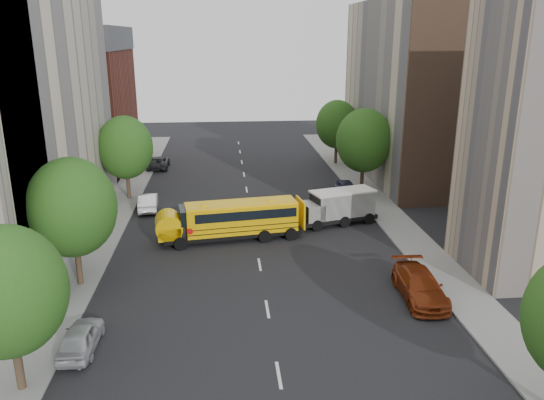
{
  "coord_description": "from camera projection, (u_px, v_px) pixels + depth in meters",
  "views": [
    {
      "loc": [
        -2.19,
        -34.1,
        14.42
      ],
      "look_at": [
        1.2,
        2.0,
        3.21
      ],
      "focal_mm": 35.0,
      "sensor_mm": 36.0,
      "label": 1
    }
  ],
  "objects": [
    {
      "name": "building_left_redbrick",
      "position": [
        82.0,
        110.0,
        59.99
      ],
      "size": [
        10.0,
        15.0,
        13.0
      ],
      "primitive_type": "cube",
      "color": "maroon",
      "rests_on": "ground"
    },
    {
      "name": "building_right_far",
      "position": [
        417.0,
        91.0,
        54.86
      ],
      "size": [
        10.0,
        22.0,
        18.0
      ],
      "primitive_type": "cube",
      "color": "#C0B395",
      "rests_on": "ground"
    },
    {
      "name": "school_bus",
      "position": [
        231.0,
        219.0,
        38.94
      ],
      "size": [
        10.39,
        3.73,
        2.87
      ],
      "rotation": [
        0.0,
        0.0,
        0.14
      ],
      "color": "black",
      "rests_on": "ground"
    },
    {
      "name": "parked_car_4",
      "position": [
        346.0,
        189.0,
        49.77
      ],
      "size": [
        1.77,
        4.3,
        1.46
      ],
      "primitive_type": "imported",
      "rotation": [
        0.0,
        0.0,
        0.01
      ],
      "color": "#312F53",
      "rests_on": "ground"
    },
    {
      "name": "sidewalk_right",
      "position": [
        396.0,
        223.0,
        42.65
      ],
      "size": [
        3.0,
        80.0,
        0.12
      ],
      "primitive_type": "cube",
      "color": "slate",
      "rests_on": "ground"
    },
    {
      "name": "parked_car_3",
      "position": [
        420.0,
        286.0,
        30.29
      ],
      "size": [
        2.45,
        5.55,
        1.59
      ],
      "primitive_type": "imported",
      "rotation": [
        0.0,
        0.0,
        -0.04
      ],
      "color": "maroon",
      "rests_on": "ground"
    },
    {
      "name": "street_tree_0",
      "position": [
        7.0,
        292.0,
        21.22
      ],
      "size": [
        4.8,
        4.8,
        7.41
      ],
      "color": "#38281C",
      "rests_on": "ground"
    },
    {
      "name": "street_tree_2",
      "position": [
        125.0,
        148.0,
        47.8
      ],
      "size": [
        4.99,
        4.99,
        7.71
      ],
      "color": "#38281C",
      "rests_on": "ground"
    },
    {
      "name": "building_left_cream",
      "position": [
        1.0,
        101.0,
        38.03
      ],
      "size": [
        10.0,
        26.0,
        20.0
      ],
      "primitive_type": "cube",
      "color": "beige",
      "rests_on": "ground"
    },
    {
      "name": "parked_car_1",
      "position": [
        148.0,
        202.0,
        45.92
      ],
      "size": [
        1.91,
        4.52,
        1.45
      ],
      "primitive_type": "imported",
      "rotation": [
        0.0,
        0.0,
        3.23
      ],
      "color": "white",
      "rests_on": "ground"
    },
    {
      "name": "street_tree_5",
      "position": [
        337.0,
        124.0,
        61.21
      ],
      "size": [
        4.86,
        4.86,
        7.51
      ],
      "color": "#38281C",
      "rests_on": "ground"
    },
    {
      "name": "safari_truck",
      "position": [
        338.0,
        206.0,
        42.26
      ],
      "size": [
        6.73,
        3.9,
        2.73
      ],
      "rotation": [
        0.0,
        0.0,
        0.28
      ],
      "color": "black",
      "rests_on": "ground"
    },
    {
      "name": "parked_car_0",
      "position": [
        81.0,
        337.0,
        25.3
      ],
      "size": [
        1.65,
        3.96,
        1.34
      ],
      "primitive_type": "imported",
      "rotation": [
        0.0,
        0.0,
        3.12
      ],
      "color": "#ADAEB4",
      "rests_on": "ground"
    },
    {
      "name": "building_right_sidewall",
      "position": [
        463.0,
        104.0,
        44.4
      ],
      "size": [
        10.1,
        0.3,
        18.0
      ],
      "primitive_type": "cube",
      "color": "brown",
      "rests_on": "ground"
    },
    {
      "name": "lane_markings",
      "position": [
        250.0,
        208.0,
        46.4
      ],
      "size": [
        0.15,
        64.0,
        0.01
      ],
      "primitive_type": "cube",
      "color": "silver",
      "rests_on": "ground"
    },
    {
      "name": "street_tree_1",
      "position": [
        72.0,
        208.0,
        30.64
      ],
      "size": [
        5.12,
        5.12,
        7.9
      ],
      "color": "#38281C",
      "rests_on": "ground"
    },
    {
      "name": "street_tree_4",
      "position": [
        364.0,
        141.0,
        49.69
      ],
      "size": [
        5.25,
        5.25,
        8.1
      ],
      "color": "#38281C",
      "rests_on": "ground"
    },
    {
      "name": "ground",
      "position": [
        258.0,
        253.0,
        36.89
      ],
      "size": [
        120.0,
        120.0,
        0.0
      ],
      "primitive_type": "plane",
      "color": "black",
      "rests_on": "ground"
    },
    {
      "name": "parked_car_2",
      "position": [
        158.0,
        162.0,
        60.45
      ],
      "size": [
        2.34,
        4.98,
        1.38
      ],
      "primitive_type": "imported",
      "rotation": [
        0.0,
        0.0,
        3.15
      ],
      "color": "black",
      "rests_on": "ground"
    },
    {
      "name": "sidewalk_left",
      "position": [
        104.0,
        232.0,
        40.6
      ],
      "size": [
        3.0,
        80.0,
        0.12
      ],
      "primitive_type": "cube",
      "color": "slate",
      "rests_on": "ground"
    }
  ]
}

